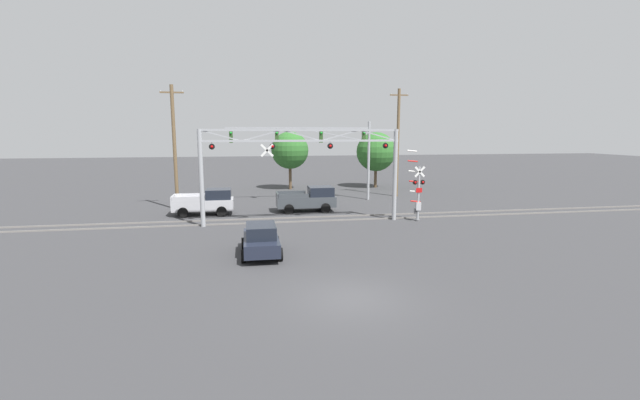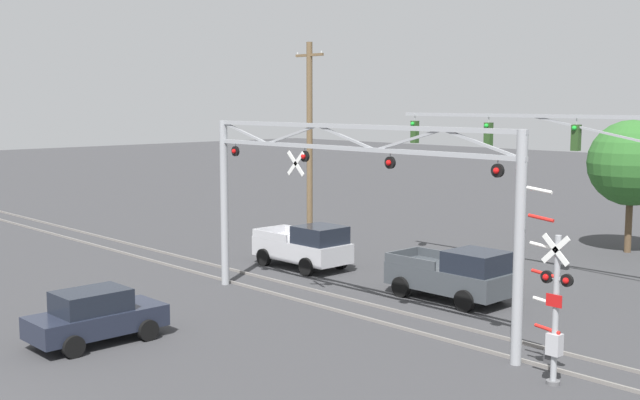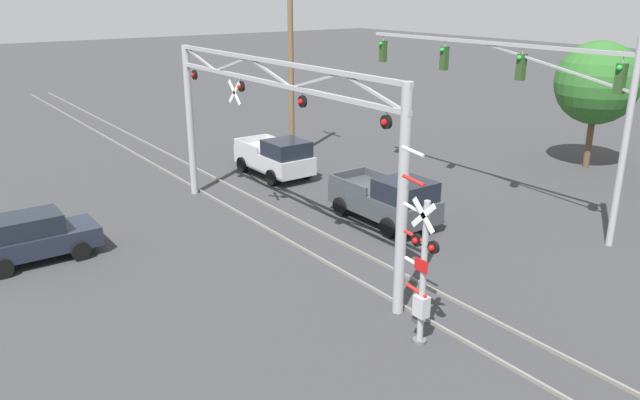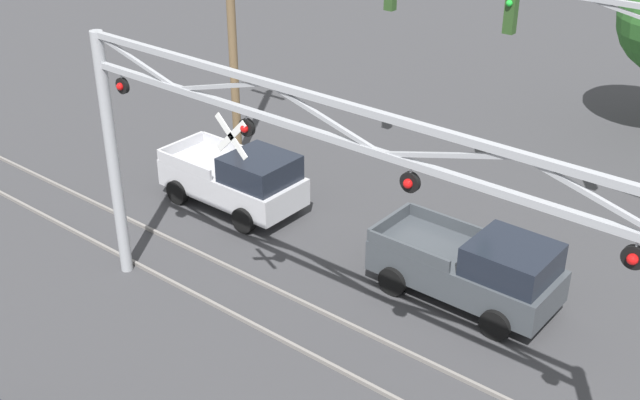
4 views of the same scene
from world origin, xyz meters
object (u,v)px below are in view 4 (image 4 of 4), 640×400
(pickup_truck_following, at_px, (238,179))
(utility_pole_left, at_px, (231,10))
(pickup_truck_lead, at_px, (474,268))
(crossing_gantry, at_px, (322,202))

(pickup_truck_following, bearing_deg, utility_pole_left, 134.58)
(pickup_truck_lead, height_order, utility_pole_left, utility_pole_left)
(crossing_gantry, bearing_deg, pickup_truck_lead, 75.53)
(crossing_gantry, bearing_deg, utility_pole_left, 143.20)
(pickup_truck_lead, bearing_deg, pickup_truck_following, -179.26)
(pickup_truck_lead, relative_size, utility_pole_left, 0.47)
(pickup_truck_lead, distance_m, pickup_truck_following, 7.90)
(utility_pole_left, bearing_deg, crossing_gantry, -36.80)
(pickup_truck_following, relative_size, utility_pole_left, 0.45)
(pickup_truck_lead, bearing_deg, utility_pole_left, 166.69)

